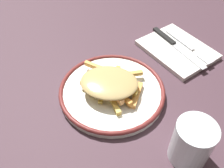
# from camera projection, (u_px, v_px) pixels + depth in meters

# --- Properties ---
(ground_plane) EXTENTS (2.60, 2.60, 0.00)m
(ground_plane) POSITION_uv_depth(u_px,v_px,m) (112.00, 94.00, 0.61)
(ground_plane) COLOR #402B34
(plate) EXTENTS (0.25, 0.25, 0.02)m
(plate) POSITION_uv_depth(u_px,v_px,m) (112.00, 91.00, 0.60)
(plate) COLOR white
(plate) RESTS_ON ground_plane
(fries_heap) EXTENTS (0.18, 0.19, 0.04)m
(fries_heap) POSITION_uv_depth(u_px,v_px,m) (111.00, 84.00, 0.58)
(fries_heap) COLOR gold
(fries_heap) RESTS_ON plate
(napkin) EXTENTS (0.16, 0.20, 0.01)m
(napkin) POSITION_uv_depth(u_px,v_px,m) (177.00, 50.00, 0.71)
(napkin) COLOR silver
(napkin) RESTS_ON ground_plane
(fork) EXTENTS (0.02, 0.18, 0.01)m
(fork) POSITION_uv_depth(u_px,v_px,m) (188.00, 46.00, 0.71)
(fork) COLOR silver
(fork) RESTS_ON napkin
(knife) EXTENTS (0.02, 0.21, 0.01)m
(knife) POSITION_uv_depth(u_px,v_px,m) (173.00, 43.00, 0.72)
(knife) COLOR black
(knife) RESTS_ON napkin
(water_glass) EXTENTS (0.08, 0.08, 0.10)m
(water_glass) POSITION_uv_depth(u_px,v_px,m) (192.00, 143.00, 0.46)
(water_glass) COLOR silver
(water_glass) RESTS_ON ground_plane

